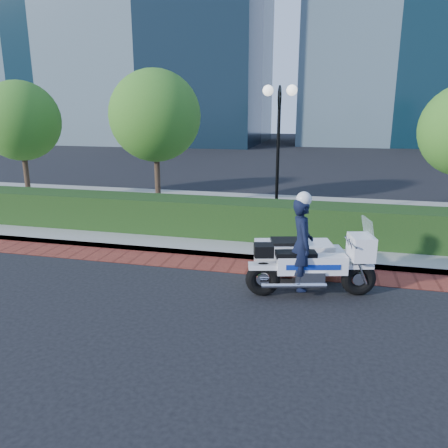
% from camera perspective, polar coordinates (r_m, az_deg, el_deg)
% --- Properties ---
extents(ground, '(120.00, 120.00, 0.00)m').
position_cam_1_polar(ground, '(9.36, -3.47, -8.32)').
color(ground, black).
rests_on(ground, ground).
extents(brick_strip, '(60.00, 1.00, 0.01)m').
position_cam_1_polar(brick_strip, '(10.70, -1.10, -5.24)').
color(brick_strip, maroon).
rests_on(brick_strip, ground).
extents(sidewalk, '(60.00, 8.00, 0.15)m').
position_cam_1_polar(sidewalk, '(14.89, 3.33, 0.80)').
color(sidewalk, gray).
rests_on(sidewalk, ground).
extents(hedge_main, '(18.00, 1.20, 1.00)m').
position_cam_1_polar(hedge_main, '(12.46, 1.35, 0.77)').
color(hedge_main, black).
rests_on(hedge_main, sidewalk).
extents(lamppost, '(1.02, 0.70, 4.21)m').
position_cam_1_polar(lamppost, '(13.53, 7.14, 11.67)').
color(lamppost, black).
rests_on(lamppost, sidewalk).
extents(tree_a, '(3.00, 3.00, 4.58)m').
position_cam_1_polar(tree_a, '(18.73, -25.07, 12.09)').
color(tree_a, '#332319').
rests_on(tree_a, sidewalk).
extents(tree_b, '(3.20, 3.20, 4.89)m').
position_cam_1_polar(tree_b, '(15.92, -8.99, 13.78)').
color(tree_b, '#332319').
rests_on(tree_b, sidewalk).
extents(tower_far_left, '(16.00, 14.00, 34.00)m').
position_cam_1_polar(tower_far_left, '(67.86, -23.60, 25.01)').
color(tower_far_left, black).
rests_on(tower_far_left, ground).
extents(police_motorcycle, '(2.64, 1.91, 2.14)m').
position_cam_1_polar(police_motorcycle, '(9.23, 10.25, -4.01)').
color(police_motorcycle, black).
rests_on(police_motorcycle, ground).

